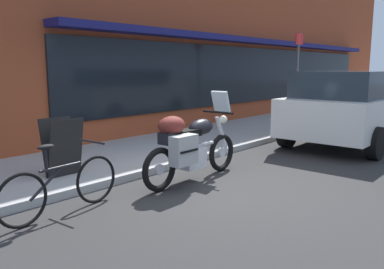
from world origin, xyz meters
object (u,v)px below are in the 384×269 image
sandwich_board_sign (62,147)px  parking_sign_pole (297,71)px  parked_minivan (354,105)px  parked_bicycle (62,186)px  touring_motorcycle (190,145)px

sandwich_board_sign → parking_sign_pole: 7.84m
parked_minivan → parking_sign_pole: bearing=56.6°
parked_bicycle → parking_sign_pole: (8.51, 1.13, 1.35)m
touring_motorcycle → parked_bicycle: bearing=172.6°
parked_minivan → sandwich_board_sign: 6.72m
parked_minivan → parking_sign_pole: size_ratio=1.68×
parked_bicycle → sandwich_board_sign: 1.44m
parked_bicycle → sandwich_board_sign: (0.75, 1.21, 0.22)m
parked_bicycle → touring_motorcycle: bearing=-7.4°
touring_motorcycle → parked_bicycle: 2.11m
sandwich_board_sign → parking_sign_pole: parking_sign_pole is taller
parking_sign_pole → touring_motorcycle: bearing=-167.7°
touring_motorcycle → parked_bicycle: size_ratio=1.29×
touring_motorcycle → sandwich_board_sign: bearing=131.8°
touring_motorcycle → parked_minivan: size_ratio=0.48×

